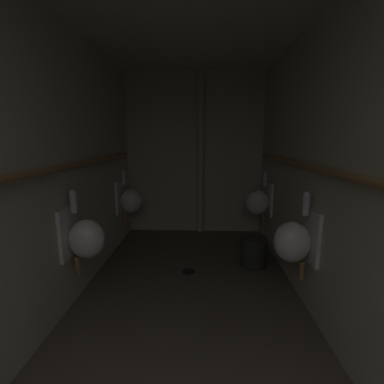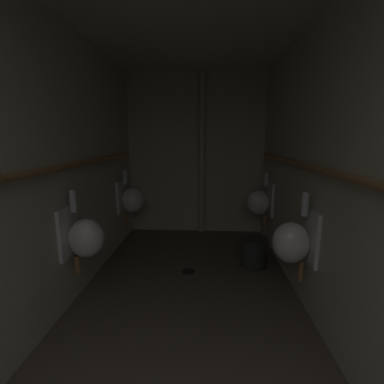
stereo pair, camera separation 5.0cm
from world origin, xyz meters
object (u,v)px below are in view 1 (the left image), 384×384
Objects in this scene: waste_bin at (253,251)px; urinal_left_mid at (84,237)px; urinal_left_far at (129,200)px; standpipe_back_wall at (201,155)px; urinal_right_mid at (295,241)px; urinal_right_far at (259,201)px; floor_drain at (188,271)px.

urinal_left_mid is at bearing -152.76° from waste_bin.
waste_bin is at bearing 27.24° from urinal_left_mid.
standpipe_back_wall is at bearing 25.78° from urinal_left_far.
waste_bin is at bearing 101.21° from urinal_right_mid.
urinal_left_mid is 0.32× the size of standpipe_back_wall.
urinal_left_mid is at bearing 179.69° from urinal_right_mid.
urinal_right_far is at bearing 74.67° from waste_bin.
urinal_right_mid is 1.43m from urinal_right_far.
standpipe_back_wall is 16.85× the size of floor_drain.
urinal_right_far is at bearing 90.00° from urinal_right_mid.
floor_drain is at bearing -44.32° from urinal_left_far.
floor_drain is 0.79m from waste_bin.
standpipe_back_wall is (-0.79, 0.50, 0.58)m from urinal_right_far.
urinal_right_mid is at bearing -0.31° from urinal_left_mid.
floor_drain is (-0.12, -1.30, -1.20)m from standpipe_back_wall.
urinal_left_mid and urinal_right_far have the same top height.
urinal_left_mid is 1.85m from waste_bin.
urinal_left_far and urinal_right_far have the same top height.
floor_drain is (-0.91, -0.80, -0.62)m from urinal_right_far.
urinal_left_far reaches higher than floor_drain.
urinal_right_mid is 2.17m from standpipe_back_wall.
urinal_left_far is 1.23m from standpipe_back_wall.
urinal_right_far is (0.00, 1.43, 0.00)m from urinal_right_mid.
standpipe_back_wall is (0.97, 1.93, 0.58)m from urinal_left_mid.
floor_drain is at bearing -138.71° from urinal_right_far.
urinal_left_far is 5.39× the size of floor_drain.
urinal_left_mid is 1.76m from urinal_right_mid.
urinal_right_far is (1.76, 1.42, 0.00)m from urinal_left_mid.
urinal_left_far reaches higher than waste_bin.
urinal_right_mid is 0.96m from waste_bin.
urinal_left_mid is at bearing -116.78° from standpipe_back_wall.
urinal_left_mid is 1.00× the size of urinal_right_mid.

